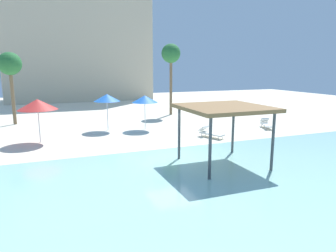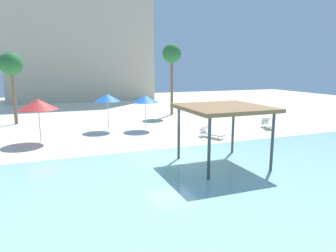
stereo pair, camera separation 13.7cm
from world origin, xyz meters
TOP-DOWN VIEW (x-y plane):
  - ground_plane at (0.00, 0.00)m, footprint 80.00×80.00m
  - lagoon_water at (0.00, -5.25)m, footprint 44.00×13.50m
  - shade_pavilion at (1.79, -2.30)m, footprint 4.01×4.01m
  - beach_umbrella_blue_1 at (-1.96, 8.44)m, footprint 2.02×2.02m
  - beach_umbrella_blue_2 at (0.83, 7.69)m, footprint 2.01×2.01m
  - beach_umbrella_red_3 at (-6.81, 6.08)m, footprint 2.48×2.48m
  - lounge_chair_0 at (10.11, 4.68)m, footprint 1.33×1.97m
  - lounge_chair_1 at (4.22, 3.36)m, footprint 1.30×1.98m
  - palm_tree_0 at (5.56, 14.00)m, footprint 1.90×1.90m
  - palm_tree_1 at (-8.92, 13.85)m, footprint 1.90×1.90m
  - hotel_block_0 at (-1.39, 32.92)m, footprint 20.15×8.06m

SIDE VIEW (x-z plane):
  - ground_plane at x=0.00m, z-range 0.00..0.00m
  - lagoon_water at x=0.00m, z-range 0.00..0.04m
  - lounge_chair_0 at x=10.11m, z-range -0.04..0.70m
  - lounge_chair_1 at x=4.22m, z-range -0.04..0.70m
  - beach_umbrella_blue_2 at x=0.83m, z-range 1.05..3.72m
  - beach_umbrella_red_3 at x=-6.81m, z-range 1.07..3.90m
  - beach_umbrella_blue_1 at x=-1.96m, z-range 1.12..3.92m
  - shade_pavilion at x=1.79m, z-range 1.29..4.27m
  - palm_tree_1 at x=-8.92m, z-range 1.94..7.99m
  - palm_tree_0 at x=5.56m, z-range 2.40..9.52m
  - hotel_block_0 at x=-1.39m, z-range 0.00..18.36m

